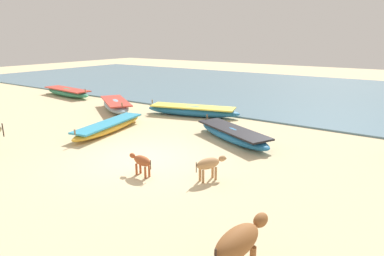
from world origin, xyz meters
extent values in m
plane|color=beige|center=(0.00, 0.00, 0.00)|extent=(80.00, 80.00, 0.00)
cube|color=slate|center=(0.00, 17.05, 0.04)|extent=(60.00, 20.00, 0.08)
ellipsoid|color=#8CA5B7|center=(-6.44, 4.84, 0.29)|extent=(4.01, 3.18, 0.57)
cube|color=#CC3F33|center=(-6.44, 4.84, 0.53)|extent=(3.59, 2.90, 0.07)
cube|color=olive|center=(-6.19, 4.67, 0.44)|extent=(0.64, 0.90, 0.04)
cylinder|color=olive|center=(-4.89, 3.82, 0.67)|extent=(0.06, 0.06, 0.20)
ellipsoid|color=#1E669E|center=(1.53, 3.48, 0.25)|extent=(4.12, 2.71, 0.49)
cube|color=black|center=(1.53, 3.48, 0.46)|extent=(3.67, 2.47, 0.07)
cube|color=olive|center=(1.26, 3.62, 0.38)|extent=(0.48, 0.82, 0.04)
cylinder|color=olive|center=(-0.16, 4.31, 0.59)|extent=(0.06, 0.06, 0.20)
ellipsoid|color=gold|center=(-3.46, 1.63, 0.21)|extent=(1.64, 4.46, 0.42)
cube|color=#3399BF|center=(-3.46, 1.63, 0.39)|extent=(1.53, 3.94, 0.07)
cube|color=olive|center=(-3.40, 1.31, 0.33)|extent=(0.75, 0.25, 0.04)
cylinder|color=olive|center=(-3.09, -0.35, 0.52)|extent=(0.06, 0.06, 0.20)
ellipsoid|color=#1E669E|center=(-2.15, 6.11, 0.26)|extent=(5.06, 2.35, 0.52)
cube|color=#EAD84C|center=(-2.15, 6.11, 0.48)|extent=(4.48, 2.17, 0.07)
cube|color=olive|center=(-2.51, 6.02, 0.40)|extent=(0.36, 0.90, 0.04)
cylinder|color=olive|center=(-4.35, 5.51, 0.62)|extent=(0.06, 0.06, 0.20)
ellipsoid|color=#338C66|center=(-12.56, 6.14, 0.27)|extent=(4.86, 1.54, 0.53)
cube|color=#CC3F33|center=(-12.56, 6.14, 0.49)|extent=(4.29, 1.47, 0.07)
cube|color=olive|center=(-12.20, 6.10, 0.41)|extent=(0.21, 0.93, 0.04)
cylinder|color=olive|center=(-10.37, 5.92, 0.63)|extent=(0.06, 0.06, 0.20)
ellipsoid|color=brown|center=(5.16, -3.41, 0.74)|extent=(0.58, 1.13, 0.47)
ellipsoid|color=brown|center=(5.26, -2.70, 0.82)|extent=(0.26, 0.38, 0.26)
sphere|color=#2D2119|center=(5.28, -2.54, 0.79)|extent=(0.11, 0.11, 0.10)
cylinder|color=brown|center=(5.08, -3.08, 0.27)|extent=(0.11, 0.11, 0.54)
ellipsoid|color=tan|center=(2.66, -0.23, 0.51)|extent=(0.58, 0.80, 0.32)
ellipsoid|color=tan|center=(2.87, 0.21, 0.56)|extent=(0.24, 0.28, 0.18)
sphere|color=#2D2119|center=(2.92, 0.31, 0.54)|extent=(0.09, 0.09, 0.07)
cylinder|color=tan|center=(2.68, 0.00, 0.19)|extent=(0.07, 0.07, 0.37)
cylinder|color=tan|center=(2.83, -0.07, 0.19)|extent=(0.07, 0.07, 0.37)
cylinder|color=tan|center=(2.50, -0.40, 0.19)|extent=(0.07, 0.07, 0.37)
cylinder|color=tan|center=(2.65, -0.46, 0.19)|extent=(0.07, 0.07, 0.37)
cylinder|color=#2D2119|center=(2.50, -0.59, 0.48)|extent=(0.02, 0.02, 0.30)
ellipsoid|color=#9E4C28|center=(0.91, -1.04, 0.47)|extent=(0.71, 0.36, 0.30)
ellipsoid|color=#9E4C28|center=(0.46, -0.98, 0.52)|extent=(0.24, 0.16, 0.16)
sphere|color=#2D2119|center=(0.37, -0.96, 0.50)|extent=(0.07, 0.07, 0.06)
cylinder|color=#9E4C28|center=(0.71, -1.08, 0.17)|extent=(0.07, 0.07, 0.34)
cylinder|color=#9E4C28|center=(0.73, -0.94, 0.17)|extent=(0.07, 0.07, 0.34)
cylinder|color=#9E4C28|center=(1.10, -1.13, 0.17)|extent=(0.07, 0.07, 0.34)
cylinder|color=#9E4C28|center=(1.12, -0.99, 0.17)|extent=(0.07, 0.07, 0.34)
cylinder|color=#2D2119|center=(1.27, -1.08, 0.44)|extent=(0.02, 0.02, 0.28)
cylinder|color=#2D2119|center=(-4.74, -2.12, 0.76)|extent=(0.04, 0.04, 0.48)
camera|label=1|loc=(7.16, -7.68, 3.95)|focal=30.86mm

